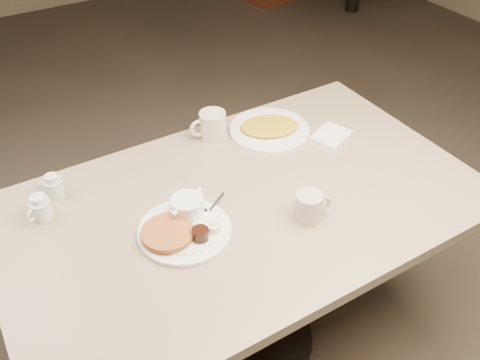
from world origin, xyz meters
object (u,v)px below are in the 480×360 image
coffee_mug_near (310,206)px  hash_plate (269,129)px  main_plate (183,225)px  coffee_mug_far (212,125)px  creamer_left (40,208)px  diner_table (243,239)px  creamer_right (53,187)px

coffee_mug_near → hash_plate: (0.16, 0.45, -0.03)m
main_plate → hash_plate: size_ratio=0.94×
coffee_mug_near → coffee_mug_far: (-0.04, 0.53, 0.00)m
coffee_mug_far → creamer_left: (-0.64, -0.11, -0.01)m
diner_table → coffee_mug_far: 0.43m
main_plate → diner_table: bearing=5.9°
diner_table → coffee_mug_near: size_ratio=12.27×
main_plate → coffee_mug_near: (0.35, -0.14, 0.02)m
coffee_mug_near → creamer_left: size_ratio=1.40×
hash_plate → coffee_mug_near: bearing=-109.2°
diner_table → coffee_mug_near: bearing=-52.4°
diner_table → main_plate: 0.29m
creamer_left → diner_table: bearing=-24.2°
diner_table → creamer_left: creamer_left is taller
main_plate → coffee_mug_near: 0.38m
main_plate → creamer_left: size_ratio=4.16×
coffee_mug_near → creamer_right: (-0.63, 0.50, -0.01)m
diner_table → coffee_mug_near: coffee_mug_near is taller
coffee_mug_far → main_plate: bearing=-128.6°
creamer_left → creamer_right: (0.06, 0.08, 0.00)m
creamer_left → creamer_right: same height
coffee_mug_near → creamer_right: 0.80m
main_plate → hash_plate: main_plate is taller
main_plate → coffee_mug_far: 0.49m
coffee_mug_far → hash_plate: size_ratio=0.37×
coffee_mug_near → creamer_left: coffee_mug_near is taller
creamer_right → hash_plate: size_ratio=0.21×
hash_plate → creamer_right: bearing=176.4°
diner_table → main_plate: bearing=-174.1°
hash_plate → coffee_mug_far: bearing=157.6°
coffee_mug_far → creamer_right: (-0.58, -0.03, -0.01)m
coffee_mug_near → hash_plate: coffee_mug_near is taller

